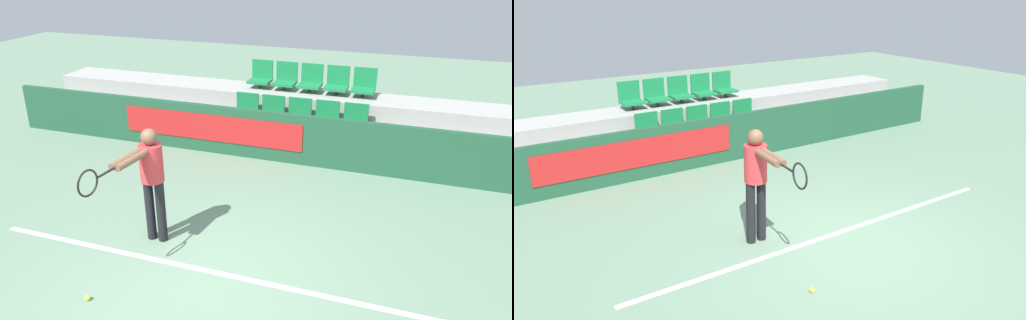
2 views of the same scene
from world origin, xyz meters
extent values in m
plane|color=slate|center=(0.00, 0.00, 0.00)|extent=(30.00, 30.00, 0.00)
cube|color=white|center=(0.00, 0.36, 0.00)|extent=(6.37, 0.08, 0.01)
cube|color=#1E4C33|center=(0.00, 4.05, 0.48)|extent=(12.18, 0.12, 0.97)
cube|color=red|center=(-1.58, 3.98, 0.53)|extent=(3.72, 0.02, 0.53)
cube|color=#9E9E99|center=(0.00, 4.61, 0.24)|extent=(11.78, 0.96, 0.48)
cube|color=#9E9E99|center=(0.00, 5.56, 0.48)|extent=(11.78, 0.96, 0.96)
cylinder|color=#333333|center=(-1.11, 4.65, 0.54)|extent=(0.07, 0.07, 0.12)
cube|color=#197A42|center=(-1.11, 4.65, 0.63)|extent=(0.47, 0.43, 0.05)
cube|color=#197A42|center=(-1.11, 4.85, 0.85)|extent=(0.47, 0.04, 0.40)
cylinder|color=#333333|center=(-0.56, 4.65, 0.54)|extent=(0.07, 0.07, 0.12)
cube|color=#197A42|center=(-0.56, 4.65, 0.63)|extent=(0.47, 0.43, 0.05)
cube|color=#197A42|center=(-0.56, 4.85, 0.85)|extent=(0.47, 0.04, 0.40)
cylinder|color=#333333|center=(0.00, 4.65, 0.54)|extent=(0.07, 0.07, 0.12)
cube|color=#197A42|center=(0.00, 4.65, 0.63)|extent=(0.47, 0.43, 0.05)
cube|color=#197A42|center=(0.00, 4.85, 0.85)|extent=(0.47, 0.04, 0.40)
cylinder|color=#333333|center=(0.56, 4.65, 0.54)|extent=(0.07, 0.07, 0.12)
cube|color=#197A42|center=(0.56, 4.65, 0.63)|extent=(0.47, 0.43, 0.05)
cube|color=#197A42|center=(0.56, 4.85, 0.85)|extent=(0.47, 0.04, 0.40)
cylinder|color=#333333|center=(1.11, 4.65, 0.54)|extent=(0.07, 0.07, 0.12)
cube|color=#197A42|center=(1.11, 4.65, 0.63)|extent=(0.47, 0.43, 0.05)
cube|color=#197A42|center=(1.11, 4.85, 0.85)|extent=(0.47, 0.04, 0.40)
cylinder|color=#333333|center=(-1.11, 5.61, 1.02)|extent=(0.07, 0.07, 0.12)
cube|color=#197A42|center=(-1.11, 5.61, 1.11)|extent=(0.47, 0.43, 0.05)
cube|color=#197A42|center=(-1.11, 5.80, 1.33)|extent=(0.47, 0.04, 0.40)
cylinder|color=#333333|center=(-0.56, 5.61, 1.02)|extent=(0.07, 0.07, 0.12)
cube|color=#197A42|center=(-0.56, 5.61, 1.11)|extent=(0.47, 0.43, 0.05)
cube|color=#197A42|center=(-0.56, 5.80, 1.33)|extent=(0.47, 0.04, 0.40)
cylinder|color=#333333|center=(0.00, 5.61, 1.02)|extent=(0.07, 0.07, 0.12)
cube|color=#197A42|center=(0.00, 5.61, 1.11)|extent=(0.47, 0.43, 0.05)
cube|color=#197A42|center=(0.00, 5.80, 1.33)|extent=(0.47, 0.04, 0.40)
cylinder|color=#333333|center=(0.56, 5.61, 1.02)|extent=(0.07, 0.07, 0.12)
cube|color=#197A42|center=(0.56, 5.61, 1.11)|extent=(0.47, 0.43, 0.05)
cube|color=#197A42|center=(0.56, 5.80, 1.33)|extent=(0.47, 0.04, 0.40)
cylinder|color=#333333|center=(1.11, 5.61, 1.02)|extent=(0.07, 0.07, 0.12)
cube|color=#197A42|center=(1.11, 5.61, 1.11)|extent=(0.47, 0.43, 0.05)
cube|color=#197A42|center=(1.11, 5.80, 1.33)|extent=(0.47, 0.04, 0.40)
cylinder|color=black|center=(-1.09, 0.83, 0.46)|extent=(0.13, 0.13, 0.92)
cylinder|color=black|center=(-0.92, 0.83, 0.46)|extent=(0.13, 0.13, 0.92)
cylinder|color=red|center=(-1.00, 0.83, 1.18)|extent=(0.32, 0.32, 0.52)
sphere|color=brown|center=(-1.00, 0.83, 1.55)|extent=(0.22, 0.22, 0.22)
cylinder|color=brown|center=(-1.09, 0.40, 1.40)|extent=(0.14, 0.56, 0.09)
cylinder|color=brown|center=(-1.00, 0.40, 1.40)|extent=(0.14, 0.56, 0.09)
cylinder|color=black|center=(-1.09, -0.03, 1.40)|extent=(0.06, 0.30, 0.03)
torus|color=black|center=(-1.12, -0.32, 1.40)|extent=(0.06, 0.32, 0.32)
sphere|color=#CCDB33|center=(-1.12, -0.62, 0.03)|extent=(0.07, 0.07, 0.07)
camera|label=1|loc=(2.30, -4.42, 3.85)|focal=35.00mm
camera|label=2|loc=(-4.32, -4.60, 3.49)|focal=35.00mm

